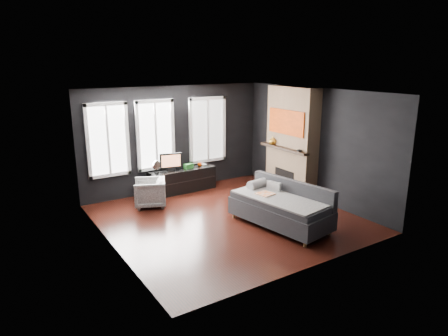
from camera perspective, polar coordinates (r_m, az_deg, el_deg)
floor at (r=8.69m, az=0.51°, el=-7.23°), size 5.00×5.00×0.00m
ceiling at (r=8.06m, az=0.56°, el=10.82°), size 5.00×5.00×0.00m
wall_back at (r=10.41m, az=-7.01°, el=4.18°), size 5.00×0.02×2.70m
wall_left at (r=7.26m, az=-16.25°, el=-1.10°), size 0.02×5.00×2.70m
wall_right at (r=9.83m, az=12.87°, el=3.26°), size 0.02×5.00×2.70m
windows at (r=10.05m, az=-9.44°, el=9.63°), size 4.00×0.16×1.76m
fireplace at (r=10.12m, az=9.66°, el=3.76°), size 0.70×1.62×2.70m
sofa at (r=8.24m, az=8.01°, el=-5.27°), size 1.39×2.25×0.91m
stripe_pillow at (r=8.58m, az=7.13°, el=-3.01°), size 0.17×0.34×0.33m
armchair at (r=9.46m, az=-10.55°, el=-3.30°), size 0.87×0.89×0.71m
media_console at (r=10.45m, az=-6.00°, el=-1.69°), size 1.75×0.59×0.60m
monitor at (r=10.19m, az=-7.61°, el=1.04°), size 0.58×0.23×0.51m
desk_fan at (r=10.01m, az=-9.64°, el=0.18°), size 0.30×0.30×0.33m
mug at (r=10.57m, az=-3.50°, el=0.56°), size 0.13×0.12×0.11m
book at (r=10.69m, az=-3.38°, el=0.96°), size 0.15×0.03×0.20m
storage_box at (r=10.38m, az=-5.09°, el=0.29°), size 0.24×0.17×0.12m
mantel_vase at (r=10.29m, az=6.94°, el=3.93°), size 0.20×0.21×0.20m
mantel_clock at (r=9.58m, az=10.72°, el=2.46°), size 0.13×0.13×0.04m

